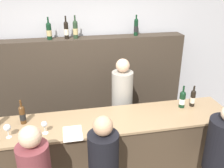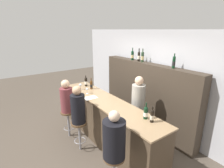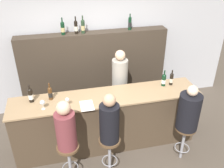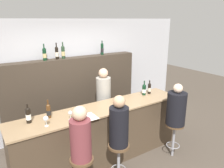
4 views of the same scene
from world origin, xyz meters
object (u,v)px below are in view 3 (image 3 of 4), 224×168
wine_bottle_counter_0 (31,95)px  bar_stool_right (184,134)px  wine_bottle_backbar_2 (83,26)px  guest_seated_right (189,111)px  wine_bottle_counter_2 (164,80)px  bar_stool_middle (110,147)px  wine_bottle_backbar_0 (63,28)px  guest_seated_middle (109,121)px  wine_bottle_counter_1 (50,93)px  wine_glass_1 (67,100)px  guest_seated_left (66,128)px  bar_stool_left (69,154)px  wine_bottle_backbar_1 (76,27)px  wine_bottle_backbar_3 (130,23)px  bartender (120,91)px  wine_glass_0 (42,103)px  wine_bottle_counter_3 (171,79)px

wine_bottle_counter_0 → bar_stool_right: 2.64m
wine_bottle_backbar_2 → guest_seated_right: (1.39, -1.91, -0.91)m
wine_bottle_counter_2 → guest_seated_right: size_ratio=0.39×
wine_bottle_backbar_2 → bar_stool_middle: (0.09, -1.91, -1.40)m
wine_bottle_backbar_0 → wine_bottle_backbar_2: 0.39m
guest_seated_middle → wine_bottle_backbar_0: bearing=104.3°
wine_bottle_counter_1 → guest_seated_right: size_ratio=0.39×
wine_glass_1 → bar_stool_middle: bearing=-42.2°
guest_seated_left → bar_stool_left: bearing=0.0°
wine_bottle_counter_2 → wine_bottle_backbar_0: wine_bottle_backbar_0 is taller
wine_bottle_counter_1 → wine_bottle_backbar_0: wine_bottle_backbar_0 is taller
wine_bottle_counter_2 → wine_bottle_backbar_1: wine_bottle_backbar_1 is taller
wine_bottle_backbar_3 → bartender: bearing=-119.5°
wine_bottle_counter_0 → wine_bottle_backbar_0: (0.66, 1.13, 0.73)m
wine_bottle_backbar_1 → bar_stool_middle: wine_bottle_backbar_1 is taller
wine_glass_1 → bar_stool_right: 2.04m
wine_bottle_counter_1 → wine_bottle_counter_2: 2.02m
wine_bottle_backbar_0 → bar_stool_left: (-0.16, -1.91, -1.39)m
wine_bottle_backbar_3 → guest_seated_left: 2.59m
wine_bottle_backbar_3 → bartender: wine_bottle_backbar_3 is taller
wine_bottle_counter_1 → wine_glass_1: wine_bottle_counter_1 is taller
wine_bottle_counter_0 → bartender: size_ratio=0.19×
guest_seated_middle → wine_bottle_backbar_1: bearing=96.9°
wine_bottle_backbar_2 → bar_stool_left: size_ratio=0.50×
wine_bottle_backbar_3 → wine_glass_1: 2.13m
wine_glass_1 → bar_stool_middle: wine_glass_1 is taller
wine_bottle_backbar_3 → bar_stool_middle: 2.52m
wine_bottle_backbar_2 → wine_glass_0: 1.80m
bar_stool_right → wine_glass_0: bearing=167.1°
guest_seated_left → guest_seated_middle: guest_seated_middle is taller
wine_bottle_backbar_0 → guest_seated_middle: (0.49, -1.91, -0.87)m
wine_bottle_counter_3 → wine_bottle_backbar_3: (-0.48, 1.13, 0.74)m
wine_bottle_counter_3 → wine_bottle_backbar_3: wine_bottle_backbar_3 is taller
wine_bottle_counter_2 → wine_glass_0: 2.16m
wine_glass_0 → bar_stool_left: size_ratio=0.24×
guest_seated_left → bar_stool_middle: size_ratio=1.17×
wine_bottle_backbar_2 → wine_glass_0: wine_bottle_backbar_2 is taller
wine_bottle_backbar_3 → wine_glass_1: wine_bottle_backbar_3 is taller
bartender → bar_stool_right: bearing=-57.3°
wine_bottle_backbar_2 → guest_seated_right: wine_bottle_backbar_2 is taller
wine_glass_1 → wine_bottle_backbar_0: bearing=86.5°
wine_bottle_backbar_2 → bartender: bearing=-48.0°
wine_bottle_backbar_2 → wine_glass_1: 1.65m
wine_bottle_counter_0 → wine_bottle_backbar_1: bearing=51.2°
wine_glass_0 → guest_seated_middle: 1.09m
wine_bottle_counter_1 → wine_glass_1: bearing=-45.1°
wine_glass_1 → guest_seated_middle: size_ratio=0.19×
wine_glass_1 → bartender: 1.36m
wine_bottle_counter_2 → wine_bottle_backbar_1: (-1.42, 1.13, 0.74)m
bar_stool_middle → wine_bottle_backbar_2: bearing=92.8°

